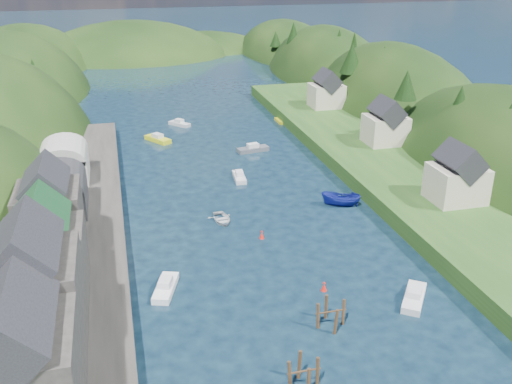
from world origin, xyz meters
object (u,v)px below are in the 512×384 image
object	(u,v)px
piling_cluster_near	(304,376)
piling_cluster_far	(331,316)
channel_buoy_far	(262,235)
channel_buoy_near	(324,287)

from	to	relation	value
piling_cluster_near	piling_cluster_far	distance (m)	9.35
piling_cluster_far	channel_buoy_far	world-z (taller)	piling_cluster_far
piling_cluster_far	channel_buoy_far	distance (m)	19.89
channel_buoy_near	channel_buoy_far	xyz separation A→B (m)	(-3.47, 13.64, 0.00)
piling_cluster_near	channel_buoy_far	distance (m)	27.67
piling_cluster_far	channel_buoy_far	size ratio (longest dim) A/B	3.07
channel_buoy_far	piling_cluster_far	bearing A→B (deg)	-84.70
piling_cluster_far	channel_buoy_near	distance (m)	6.40
piling_cluster_far	channel_buoy_far	bearing A→B (deg)	95.30
channel_buoy_far	piling_cluster_near	bearing A→B (deg)	-97.39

